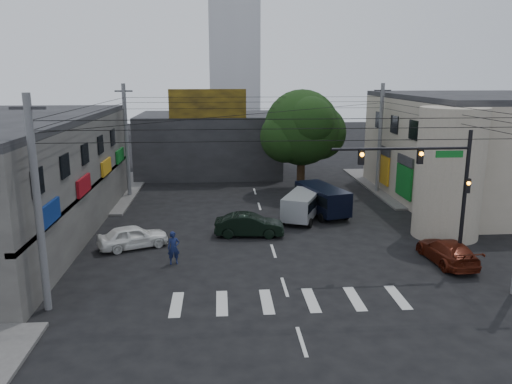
{
  "coord_description": "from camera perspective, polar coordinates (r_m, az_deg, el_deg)",
  "views": [
    {
      "loc": [
        -2.99,
        -24.94,
        9.89
      ],
      "look_at": [
        -0.85,
        4.0,
        3.03
      ],
      "focal_mm": 35.0,
      "sensor_mm": 36.0,
      "label": 1
    }
  ],
  "objects": [
    {
      "name": "dark_sedan",
      "position": [
        31.26,
        -0.77,
        -3.79
      ],
      "size": [
        2.19,
        4.54,
        1.42
      ],
      "primitive_type": "imported",
      "rotation": [
        0.0,
        0.0,
        1.49
      ],
      "color": "black",
      "rests_on": "ground"
    },
    {
      "name": "utility_pole_near_left",
      "position": [
        22.41,
        -23.67,
        -1.5
      ],
      "size": [
        0.32,
        0.32,
        9.2
      ],
      "primitive_type": "cylinder",
      "color": "#59595B",
      "rests_on": "ground"
    },
    {
      "name": "silver_minivan",
      "position": [
        34.62,
        5.28,
        -1.72
      ],
      "size": [
        5.79,
        5.09,
        1.91
      ],
      "primitive_type": null,
      "rotation": [
        0.0,
        0.0,
        1.16
      ],
      "color": "#A1A3A8",
      "rests_on": "ground"
    },
    {
      "name": "traffic_gantry",
      "position": [
        26.75,
        19.72,
        1.61
      ],
      "size": [
        7.1,
        0.35,
        7.2
      ],
      "color": "black",
      "rests_on": "ground"
    },
    {
      "name": "maroon_sedan",
      "position": [
        28.78,
        20.99,
        -6.35
      ],
      "size": [
        2.33,
        4.7,
        1.31
      ],
      "primitive_type": "imported",
      "rotation": [
        0.0,
        0.0,
        3.2
      ],
      "color": "#4C160A",
      "rests_on": "ground"
    },
    {
      "name": "sidewalk_far_left",
      "position": [
        46.53,
        -22.94,
        0.05
      ],
      "size": [
        16.0,
        16.0,
        0.15
      ],
      "primitive_type": "cube",
      "color": "#514F4C",
      "rests_on": "ground"
    },
    {
      "name": "traffic_officer",
      "position": [
        27.04,
        -9.4,
        -6.32
      ],
      "size": [
        0.81,
        0.68,
        1.79
      ],
      "primitive_type": "imported",
      "rotation": [
        0.0,
        0.0,
        0.19
      ],
      "color": "#141E48",
      "rests_on": "ground"
    },
    {
      "name": "tower_distant",
      "position": [
        95.75,
        -2.57,
        20.55
      ],
      "size": [
        9.0,
        9.0,
        44.0
      ],
      "primitive_type": "cube",
      "color": "silver",
      "rests_on": "ground"
    },
    {
      "name": "billboard",
      "position": [
        46.12,
        -5.56,
        10.02
      ],
      "size": [
        7.0,
        0.3,
        2.6
      ],
      "primitive_type": "cube",
      "color": "olive",
      "rests_on": "building_far"
    },
    {
      "name": "utility_pole_far_right",
      "position": [
        43.43,
        13.98,
        5.91
      ],
      "size": [
        0.32,
        0.32,
        9.2
      ],
      "primitive_type": "cylinder",
      "color": "#59595B",
      "rests_on": "ground"
    },
    {
      "name": "building_right",
      "position": [
        43.76,
        24.56,
        4.36
      ],
      "size": [
        14.0,
        18.0,
        8.0
      ],
      "primitive_type": "cube",
      "color": "gray",
      "rests_on": "ground"
    },
    {
      "name": "utility_pole_far_left",
      "position": [
        41.96,
        -14.58,
        5.63
      ],
      "size": [
        0.32,
        0.32,
        9.2
      ],
      "primitive_type": "cylinder",
      "color": "#59595B",
      "rests_on": "ground"
    },
    {
      "name": "sidewalk_far_right",
      "position": [
        48.79,
        21.36,
        0.77
      ],
      "size": [
        16.0,
        16.0,
        0.15
      ],
      "primitive_type": "cube",
      "color": "#514F4C",
      "rests_on": "ground"
    },
    {
      "name": "corner_column",
      "position": [
        32.68,
        21.22,
        2.0
      ],
      "size": [
        4.0,
        4.0,
        8.0
      ],
      "primitive_type": "cylinder",
      "color": "gray",
      "rests_on": "ground"
    },
    {
      "name": "white_compact",
      "position": [
        30.02,
        -13.86,
        -4.97
      ],
      "size": [
        4.45,
        5.14,
        1.36
      ],
      "primitive_type": "imported",
      "rotation": [
        0.0,
        0.0,
        1.96
      ],
      "color": "white",
      "rests_on": "ground"
    },
    {
      "name": "ground",
      "position": [
        26.99,
        2.46,
        -8.21
      ],
      "size": [
        160.0,
        160.0,
        0.0
      ],
      "primitive_type": "plane",
      "color": "black",
      "rests_on": "ground"
    },
    {
      "name": "navy_van",
      "position": [
        36.21,
        7.56,
        -0.99
      ],
      "size": [
        6.2,
        4.77,
        2.05
      ],
      "primitive_type": null,
      "rotation": [
        0.0,
        0.0,
        1.86
      ],
      "color": "black",
      "rests_on": "ground"
    },
    {
      "name": "street_tree",
      "position": [
        42.75,
        5.25,
        7.31
      ],
      "size": [
        6.4,
        6.4,
        8.7
      ],
      "color": "black",
      "rests_on": "ground"
    },
    {
      "name": "building_far",
      "position": [
        51.41,
        -5.34,
        5.54
      ],
      "size": [
        14.0,
        10.0,
        6.0
      ],
      "primitive_type": "cube",
      "color": "#232326",
      "rests_on": "ground"
    }
  ]
}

